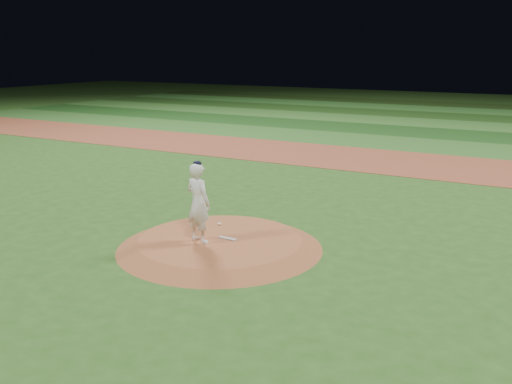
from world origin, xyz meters
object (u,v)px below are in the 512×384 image
pitching_rubber (227,238)px  rosin_bag (220,224)px  pitchers_mound (220,243)px  pitcher_on_mound (198,203)px

pitching_rubber → rosin_bag: bearing=134.2°
pitching_rubber → rosin_bag: size_ratio=4.47×
rosin_bag → pitching_rubber: bearing=-47.9°
pitching_rubber → pitchers_mound: bearing=-151.1°
pitching_rubber → pitcher_on_mound: 1.30m
pitchers_mound → pitching_rubber: bearing=26.7°
rosin_bag → pitcher_on_mound: 1.85m
pitchers_mound → pitcher_on_mound: (-0.35, -0.46, 1.19)m
pitchers_mound → rosin_bag: 1.25m
pitching_rubber → pitcher_on_mound: bearing=-132.1°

